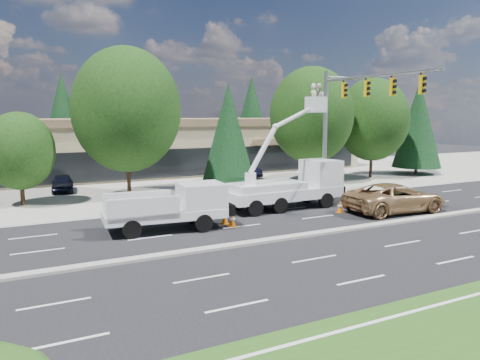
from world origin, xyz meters
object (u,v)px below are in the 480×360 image
utility_pickup (174,211)px  bucket_truck (293,181)px  minivan (395,198)px  signal_mast (345,112)px

utility_pickup → bucket_truck: bearing=19.0°
utility_pickup → bucket_truck: size_ratio=0.80×
minivan → utility_pickup: bearing=85.5°
signal_mast → utility_pickup: 14.68m
utility_pickup → bucket_truck: 8.97m
signal_mast → bucket_truck: size_ratio=1.29×
signal_mast → utility_pickup: (-13.47, -2.85, -5.09)m
signal_mast → utility_pickup: bearing=-168.1°
bucket_truck → signal_mast: bearing=8.6°
signal_mast → minivan: signal_mast is taller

